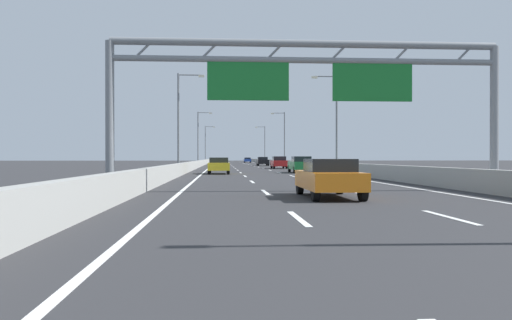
{
  "coord_description": "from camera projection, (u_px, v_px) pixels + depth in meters",
  "views": [
    {
      "loc": [
        -3.59,
        0.59,
        1.43
      ],
      "look_at": [
        1.21,
        71.96,
        1.06
      ],
      "focal_mm": 36.3,
      "sensor_mm": 36.0,
      "label": 1
    }
  ],
  "objects": [
    {
      "name": "green_car",
      "position": [
        300.0,
        164.0,
        47.72
      ],
      "size": [
        1.78,
        4.67,
        1.51
      ],
      "color": "#1E7A38",
      "rests_on": "ground_plane"
    },
    {
      "name": "lane_dash_right_3",
      "position": [
        314.0,
        182.0,
        30.21
      ],
      "size": [
        0.16,
        3.0,
        0.01
      ],
      "primitive_type": "cube",
      "color": "white",
      "rests_on": "ground_plane"
    },
    {
      "name": "lane_dash_left_11",
      "position": [
        230.0,
        165.0,
        101.8
      ],
      "size": [
        0.16,
        3.0,
        0.01
      ],
      "primitive_type": "cube",
      "color": "white",
      "rests_on": "ground_plane"
    },
    {
      "name": "barrier_right",
      "position": [
        271.0,
        162.0,
        109.87
      ],
      "size": [
        0.45,
        220.0,
        0.95
      ],
      "color": "#9E9E99",
      "rests_on": "ground_plane"
    },
    {
      "name": "yellow_car",
      "position": [
        219.0,
        165.0,
        44.72
      ],
      "size": [
        1.82,
        4.62,
        1.41
      ],
      "color": "yellow",
      "rests_on": "ground_plane"
    },
    {
      "name": "streetlamp_left_far",
      "position": [
        199.0,
        135.0,
        91.41
      ],
      "size": [
        2.58,
        0.28,
        9.5
      ],
      "color": "slate",
      "rests_on": "ground_plane"
    },
    {
      "name": "lane_dash_left_4",
      "position": [
        245.0,
        176.0,
        38.95
      ],
      "size": [
        0.16,
        3.0,
        0.01
      ],
      "primitive_type": "cube",
      "color": "white",
      "rests_on": "ground_plane"
    },
    {
      "name": "barrier_left",
      "position": [
        206.0,
        162.0,
        108.94
      ],
      "size": [
        0.45,
        220.0,
        0.95
      ],
      "color": "#9E9E99",
      "rests_on": "ground_plane"
    },
    {
      "name": "lane_dash_left_16",
      "position": [
        228.0,
        162.0,
        146.7
      ],
      "size": [
        0.16,
        3.0,
        0.01
      ],
      "primitive_type": "cube",
      "color": "white",
      "rests_on": "ground_plane"
    },
    {
      "name": "orange_car",
      "position": [
        329.0,
        177.0,
        18.3
      ],
      "size": [
        1.77,
        4.43,
        1.37
      ],
      "color": "orange",
      "rests_on": "ground_plane"
    },
    {
      "name": "lane_dash_left_10",
      "position": [
        231.0,
        165.0,
        92.82
      ],
      "size": [
        0.16,
        3.0,
        0.01
      ],
      "primitive_type": "cube",
      "color": "white",
      "rests_on": "ground_plane"
    },
    {
      "name": "lane_dash_left_1",
      "position": [
        298.0,
        218.0,
        12.01
      ],
      "size": [
        0.16,
        3.0,
        0.01
      ],
      "primitive_type": "cube",
      "color": "white",
      "rests_on": "ground_plane"
    },
    {
      "name": "red_car",
      "position": [
        279.0,
        162.0,
        65.11
      ],
      "size": [
        1.77,
        4.29,
        1.55
      ],
      "color": "red",
      "rests_on": "ground_plane"
    },
    {
      "name": "streetlamp_right_mid",
      "position": [
        334.0,
        117.0,
        50.6
      ],
      "size": [
        2.58,
        0.28,
        9.5
      ],
      "color": "slate",
      "rests_on": "ground_plane"
    },
    {
      "name": "lane_dash_right_4",
      "position": [
        292.0,
        176.0,
        39.19
      ],
      "size": [
        0.16,
        3.0,
        0.01
      ],
      "primitive_type": "cube",
      "color": "white",
      "rests_on": "ground_plane"
    },
    {
      "name": "lane_dash_right_10",
      "position": [
        251.0,
        165.0,
        93.06
      ],
      "size": [
        0.16,
        3.0,
        0.01
      ],
      "primitive_type": "cube",
      "color": "white",
      "rests_on": "ground_plane"
    },
    {
      "name": "lane_dash_left_3",
      "position": [
        252.0,
        182.0,
        29.97
      ],
      "size": [
        0.16,
        3.0,
        0.01
      ],
      "primitive_type": "cube",
      "color": "white",
      "rests_on": "ground_plane"
    },
    {
      "name": "streetlamp_right_far",
      "position": [
        283.0,
        135.0,
        92.41
      ],
      "size": [
        2.58,
        0.28,
        9.5
      ],
      "color": "slate",
      "rests_on": "ground_plane"
    },
    {
      "name": "lane_dash_left_8",
      "position": [
        234.0,
        167.0,
        74.86
      ],
      "size": [
        0.16,
        3.0,
        0.01
      ],
      "primitive_type": "cube",
      "color": "white",
      "rests_on": "ground_plane"
    },
    {
      "name": "lane_dash_left_5",
      "position": [
        241.0,
        173.0,
        47.92
      ],
      "size": [
        0.16,
        3.0,
        0.01
      ],
      "primitive_type": "cube",
      "color": "white",
      "rests_on": "ground_plane"
    },
    {
      "name": "lane_dash_left_6",
      "position": [
        238.0,
        170.0,
        56.9
      ],
      "size": [
        0.16,
        3.0,
        0.01
      ],
      "primitive_type": "cube",
      "color": "white",
      "rests_on": "ground_plane"
    },
    {
      "name": "lane_dash_right_6",
      "position": [
        270.0,
        170.0,
        57.15
      ],
      "size": [
        0.16,
        3.0,
        0.01
      ],
      "primitive_type": "cube",
      "color": "white",
      "rests_on": "ground_plane"
    },
    {
      "name": "lane_dash_right_12",
      "position": [
        246.0,
        164.0,
        111.02
      ],
      "size": [
        0.16,
        3.0,
        0.01
      ],
      "primitive_type": "cube",
      "color": "white",
      "rests_on": "ground_plane"
    },
    {
      "name": "lane_dash_left_14",
      "position": [
        229.0,
        163.0,
        128.74
      ],
      "size": [
        0.16,
        3.0,
        0.01
      ],
      "primitive_type": "cube",
      "color": "white",
      "rests_on": "ground_plane"
    },
    {
      "name": "lane_dash_right_9",
      "position": [
        254.0,
        166.0,
        84.08
      ],
      "size": [
        0.16,
        3.0,
        0.01
      ],
      "primitive_type": "cube",
      "color": "white",
      "rests_on": "ground_plane"
    },
    {
      "name": "lane_dash_right_15",
      "position": [
        242.0,
        163.0,
        137.96
      ],
      "size": [
        0.16,
        3.0,
        0.01
      ],
      "primitive_type": "cube",
      "color": "white",
      "rests_on": "ground_plane"
    },
    {
      "name": "lane_dash_right_14",
      "position": [
        243.0,
        163.0,
        128.98
      ],
      "size": [
        0.16,
        3.0,
        0.01
      ],
      "primitive_type": "cube",
      "color": "white",
      "rests_on": "ground_plane"
    },
    {
      "name": "lane_dash_left_2",
      "position": [
        265.0,
        192.0,
        20.99
      ],
      "size": [
        0.16,
        3.0,
        0.01
      ],
      "primitive_type": "cube",
      "color": "white",
      "rests_on": "ground_plane"
    },
    {
      "name": "blue_car",
      "position": [
        247.0,
        160.0,
        138.07
      ],
      "size": [
        1.81,
        4.37,
        1.38
      ],
      "color": "#2347AD",
      "rests_on": "ground_plane"
    },
    {
      "name": "lane_dash_left_17",
      "position": [
        227.0,
        162.0,
        155.68
      ],
      "size": [
        0.16,
        3.0,
        0.01
      ],
      "primitive_type": "cube",
      "color": "white",
      "rests_on": "ground_plane"
    },
    {
      "name": "lane_dash_left_9",
      "position": [
        232.0,
        166.0,
        83.84
      ],
      "size": [
        0.16,
        3.0,
        0.01
      ],
      "primitive_type": "cube",
      "color": "white",
      "rests_on": "ground_plane"
    },
    {
      "name": "streetlamp_left_mid",
      "position": [
        181.0,
        116.0,
        49.6
      ],
      "size": [
        2.58,
        0.28,
        9.5
      ],
      "color": "slate",
      "rests_on": "ground_plane"
    },
    {
      "name": "edge_line_left",
      "position": [
        211.0,
        166.0,
        87.1
      ],
      "size": [
        0.16,
        176.0,
        0.01
      ],
      "primitive_type": "cube",
      "color": "white",
      "rests_on": "ground_plane"
    },
    {
      "name": "sign_gantry",
      "position": [
        308.0,
        76.0,
        21.68
      ],
      "size": [
        16.64,
        0.36,
        6.36
      ],
      "color": "gray",
      "rests_on": "ground_plane"
    },
    {
      "name": "lane_dash_right_11",
      "position": [
        249.0,
        165.0,
        102.04
      ],
      "size": [
        0.16,
        3.0,
        0.01
      ],
      "primitive_type": "cube",
      "color": "white",
      "rests_on": "ground_plane"
    },
    {
      "name": "lane_dash_left_7",
      "position": [
        235.0,
        168.0,
        65.88
      ],
      "size": [
        0.16,
        3.0,
        0.01
      ],
      "primitive_type": "cube",
      "color": "white",
      "rests_on": "ground_plane"
    },
    {
      "name": "lane_dash_right_2",
      "position": [
        353.0,
        192.0,
        21.23
      ],
      "size": [
        0.16,
        3.0,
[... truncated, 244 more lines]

